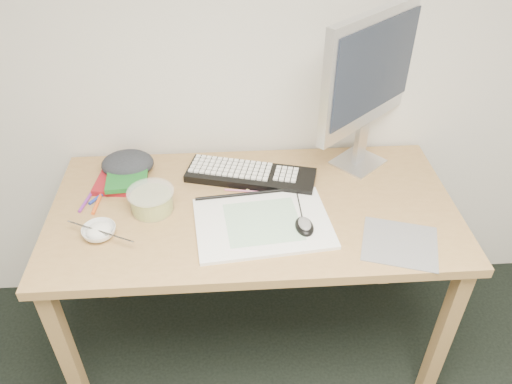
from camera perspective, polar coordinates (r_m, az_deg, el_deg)
desk at (r=1.78m, az=-0.27°, el=-3.63°), size 1.40×0.70×0.75m
mousepad at (r=1.65m, az=16.11°, el=-5.67°), size 0.28×0.27×0.00m
sketchpad at (r=1.65m, az=0.78°, el=-3.57°), size 0.47×0.36×0.01m
keyboard at (r=1.85m, az=-0.60°, el=1.93°), size 0.50×0.27×0.03m
monitor at (r=1.81m, az=13.00°, el=13.01°), size 0.40×0.36×0.59m
mouse at (r=1.62m, az=5.57°, el=-3.66°), size 0.07×0.10×0.03m
rice_bowl at (r=1.68m, az=-17.48°, el=-4.37°), size 0.12×0.12×0.03m
chopsticks at (r=1.65m, az=-17.38°, el=-4.32°), size 0.22×0.13×0.02m
fruit_tub at (r=1.73m, az=-11.85°, el=-0.95°), size 0.17×0.17×0.08m
book_red at (r=1.91m, az=-15.08°, el=1.70°), size 0.19×0.23×0.02m
book_green at (r=1.88m, az=-14.47°, el=1.94°), size 0.16×0.21×0.02m
cloth_lump at (r=1.94m, az=-14.46°, el=3.14°), size 0.17×0.15×0.07m
pencil_pink at (r=1.79m, az=-0.60°, el=0.07°), size 0.19×0.04×0.01m
pencil_tan at (r=1.76m, az=0.34°, el=-0.55°), size 0.11×0.13×0.01m
pencil_black at (r=1.81m, az=0.83°, el=0.61°), size 0.17×0.01×0.01m
marker_blue at (r=1.85m, az=-17.13°, el=-0.25°), size 0.08×0.11×0.01m
marker_orange at (r=1.82m, az=-17.62°, el=-1.05°), size 0.02×0.13×0.01m
marker_purple at (r=1.84m, az=-18.79°, el=-0.92°), size 0.04×0.12×0.01m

